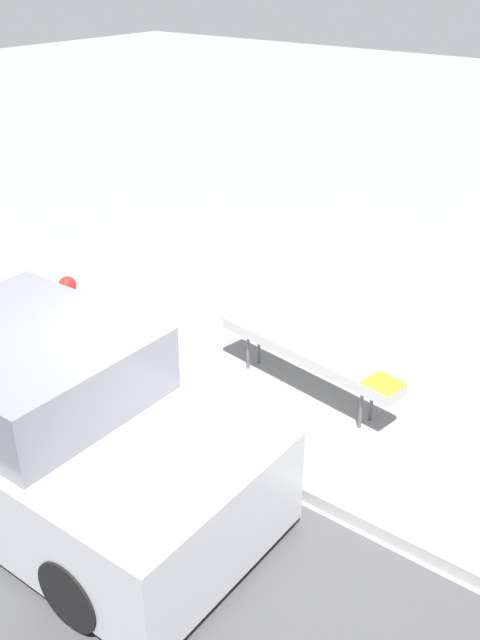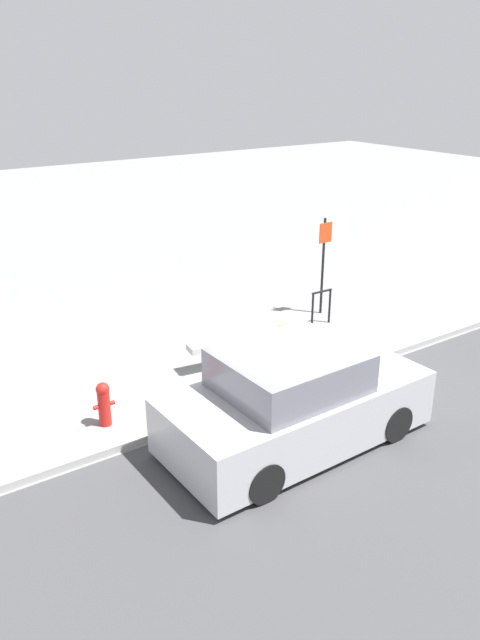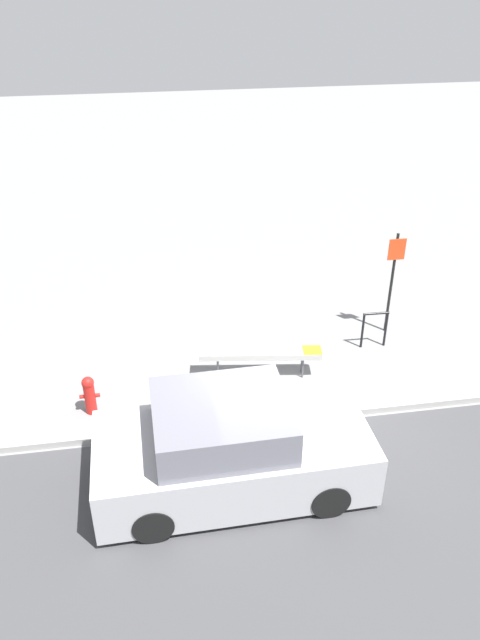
{
  "view_description": "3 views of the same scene",
  "coord_description": "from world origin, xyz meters",
  "px_view_note": "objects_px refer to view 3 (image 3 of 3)",
  "views": [
    {
      "loc": [
        3.4,
        -4.38,
        4.44
      ],
      "look_at": [
        -0.62,
        0.8,
        1.03
      ],
      "focal_mm": 40.0,
      "sensor_mm": 36.0,
      "label": 1
    },
    {
      "loc": [
        -6.57,
        -7.79,
        5.46
      ],
      "look_at": [
        -0.51,
        1.08,
        1.1
      ],
      "focal_mm": 35.0,
      "sensor_mm": 36.0,
      "label": 2
    },
    {
      "loc": [
        -2.15,
        -8.41,
        7.27
      ],
      "look_at": [
        -0.5,
        1.8,
        1.08
      ],
      "focal_mm": 35.0,
      "sensor_mm": 36.0,
      "label": 3
    }
  ],
  "objects_px": {
    "sign_post": "(393,274)",
    "fire_hydrant": "(89,394)",
    "parked_car_near": "(230,449)",
    "bike_rack": "(375,326)",
    "bench": "(261,354)"
  },
  "relations": [
    {
      "from": "sign_post",
      "to": "fire_hydrant",
      "type": "relative_size",
      "value": 3.01
    },
    {
      "from": "fire_hydrant",
      "to": "parked_car_near",
      "type": "bearing_deg",
      "value": -43.69
    },
    {
      "from": "bike_rack",
      "to": "fire_hydrant",
      "type": "xyz_separation_m",
      "value": [
        -5.78,
        -1.27,
        -0.09
      ]
    },
    {
      "from": "bench",
      "to": "sign_post",
      "type": "bearing_deg",
      "value": 29.59
    },
    {
      "from": "fire_hydrant",
      "to": "parked_car_near",
      "type": "distance_m",
      "value": 3.11
    },
    {
      "from": "parked_car_near",
      "to": "fire_hydrant",
      "type": "bearing_deg",
      "value": 135.28
    },
    {
      "from": "bench",
      "to": "sign_post",
      "type": "distance_m",
      "value": 3.37
    },
    {
      "from": "bench",
      "to": "sign_post",
      "type": "xyz_separation_m",
      "value": [
        3.03,
        1.2,
        0.88
      ]
    },
    {
      "from": "bench",
      "to": "bike_rack",
      "type": "xyz_separation_m",
      "value": [
        2.54,
        0.65,
        -0.01
      ]
    },
    {
      "from": "bike_rack",
      "to": "parked_car_near",
      "type": "distance_m",
      "value": 4.92
    },
    {
      "from": "bench",
      "to": "sign_post",
      "type": "height_order",
      "value": "sign_post"
    },
    {
      "from": "fire_hydrant",
      "to": "parked_car_near",
      "type": "xyz_separation_m",
      "value": [
        2.24,
        -2.14,
        0.29
      ]
    },
    {
      "from": "bench",
      "to": "fire_hydrant",
      "type": "bearing_deg",
      "value": -161.03
    },
    {
      "from": "bike_rack",
      "to": "sign_post",
      "type": "height_order",
      "value": "sign_post"
    },
    {
      "from": "bench",
      "to": "fire_hydrant",
      "type": "relative_size",
      "value": 3.13
    }
  ]
}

